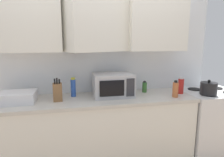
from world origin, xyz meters
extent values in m
cube|color=white|center=(0.00, 0.03, 1.30)|extent=(3.19, 0.06, 2.60)
cube|color=white|center=(-0.76, -0.15, 1.83)|extent=(0.73, 0.33, 0.75)
cube|color=white|center=(0.00, -0.20, 1.83)|extent=(0.80, 0.59, 0.75)
cube|color=white|center=(0.76, -0.15, 1.83)|extent=(0.73, 0.33, 0.75)
cube|color=white|center=(0.00, -0.30, 0.43)|extent=(2.29, 0.60, 0.86)
cube|color=beige|center=(0.00, -0.30, 0.88)|extent=(2.32, 0.63, 0.04)
cube|color=silver|center=(1.55, -0.32, 0.45)|extent=(0.76, 0.64, 0.90)
cylinder|color=black|center=(1.38, -0.46, 0.91)|extent=(0.18, 0.18, 0.01)
cylinder|color=black|center=(1.38, -0.18, 0.91)|extent=(0.18, 0.18, 0.01)
cylinder|color=black|center=(1.72, -0.18, 0.91)|extent=(0.18, 0.18, 0.01)
cylinder|color=black|center=(1.38, -0.46, 0.99)|extent=(0.20, 0.20, 0.15)
sphere|color=black|center=(1.38, -0.46, 1.08)|extent=(0.04, 0.04, 0.04)
cube|color=#B7B7BC|center=(0.18, -0.24, 1.04)|extent=(0.48, 0.36, 0.28)
cube|color=black|center=(0.14, -0.43, 1.04)|extent=(0.29, 0.01, 0.18)
cube|color=#2D2D33|center=(0.36, -0.43, 1.04)|extent=(0.10, 0.01, 0.21)
cube|color=silver|center=(-0.91, -0.30, 0.96)|extent=(0.38, 0.30, 0.12)
cube|color=brown|center=(-0.48, -0.32, 1.00)|extent=(0.11, 0.13, 0.20)
cylinder|color=black|center=(-0.50, -0.33, 1.13)|extent=(0.02, 0.02, 0.06)
cylinder|color=black|center=(-0.48, -0.33, 1.13)|extent=(0.02, 0.02, 0.07)
cylinder|color=black|center=(-0.45, -0.33, 1.13)|extent=(0.02, 0.02, 0.05)
cylinder|color=#BC6638|center=(0.92, -0.46, 0.99)|extent=(0.07, 0.07, 0.18)
cylinder|color=black|center=(0.92, -0.46, 1.09)|extent=(0.04, 0.04, 0.03)
cylinder|color=red|center=(1.07, -0.33, 1.00)|extent=(0.07, 0.07, 0.19)
cylinder|color=silver|center=(1.07, -0.33, 1.10)|extent=(0.06, 0.06, 0.02)
cylinder|color=#386B2D|center=(0.64, -0.16, 0.97)|extent=(0.06, 0.06, 0.13)
cylinder|color=black|center=(0.64, -0.16, 1.04)|extent=(0.04, 0.04, 0.02)
cylinder|color=#2D56B7|center=(-0.30, -0.18, 1.01)|extent=(0.06, 0.06, 0.21)
cylinder|color=yellow|center=(-0.30, -0.18, 1.12)|extent=(0.05, 0.05, 0.02)
camera|label=1|loc=(-0.32, -2.58, 1.58)|focal=31.69mm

